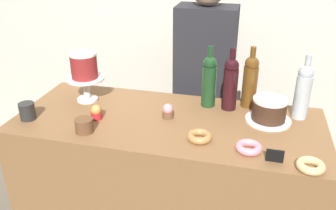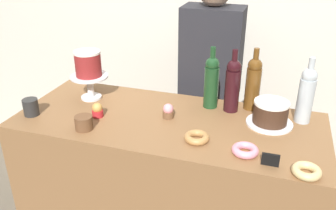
# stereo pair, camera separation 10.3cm
# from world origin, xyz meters

# --- Properties ---
(back_wall) EXTENTS (6.00, 0.05, 2.60)m
(back_wall) POSITION_xyz_m (0.00, 0.89, 1.30)
(back_wall) COLOR beige
(back_wall) RESTS_ON ground_plane
(display_counter) EXTENTS (1.52, 0.64, 0.94)m
(display_counter) POSITION_xyz_m (0.00, 0.00, 0.47)
(display_counter) COLOR brown
(display_counter) RESTS_ON ground_plane
(cake_stand_pedestal) EXTENTS (0.21, 0.21, 0.13)m
(cake_stand_pedestal) POSITION_xyz_m (-0.49, 0.11, 1.04)
(cake_stand_pedestal) COLOR silver
(cake_stand_pedestal) RESTS_ON display_counter
(white_layer_cake) EXTENTS (0.14, 0.14, 0.14)m
(white_layer_cake) POSITION_xyz_m (-0.49, 0.11, 1.15)
(white_layer_cake) COLOR maroon
(white_layer_cake) RESTS_ON cake_stand_pedestal
(silver_serving_platter) EXTENTS (0.22, 0.22, 0.01)m
(silver_serving_platter) POSITION_xyz_m (0.48, 0.11, 0.95)
(silver_serving_platter) COLOR white
(silver_serving_platter) RESTS_ON display_counter
(chocolate_round_cake) EXTENTS (0.17, 0.17, 0.11)m
(chocolate_round_cake) POSITION_xyz_m (0.48, 0.11, 1.01)
(chocolate_round_cake) COLOR #3D2619
(chocolate_round_cake) RESTS_ON silver_serving_platter
(wine_bottle_dark_red) EXTENTS (0.08, 0.08, 0.33)m
(wine_bottle_dark_red) POSITION_xyz_m (0.28, 0.20, 1.09)
(wine_bottle_dark_red) COLOR black
(wine_bottle_dark_red) RESTS_ON display_counter
(wine_bottle_green) EXTENTS (0.08, 0.08, 0.33)m
(wine_bottle_green) POSITION_xyz_m (0.17, 0.21, 1.09)
(wine_bottle_green) COLOR #193D1E
(wine_bottle_green) RESTS_ON display_counter
(wine_bottle_amber) EXTENTS (0.08, 0.08, 0.33)m
(wine_bottle_amber) POSITION_xyz_m (0.37, 0.26, 1.09)
(wine_bottle_amber) COLOR #5B3814
(wine_bottle_amber) RESTS_ON display_counter
(wine_bottle_clear) EXTENTS (0.08, 0.08, 0.33)m
(wine_bottle_clear) POSITION_xyz_m (0.63, 0.19, 1.09)
(wine_bottle_clear) COLOR #B2BCC1
(wine_bottle_clear) RESTS_ON display_counter
(cupcake_caramel) EXTENTS (0.06, 0.06, 0.07)m
(cupcake_caramel) POSITION_xyz_m (-0.35, -0.08, 0.98)
(cupcake_caramel) COLOR red
(cupcake_caramel) RESTS_ON display_counter
(cupcake_strawberry) EXTENTS (0.06, 0.06, 0.07)m
(cupcake_strawberry) POSITION_xyz_m (-0.01, 0.02, 0.98)
(cupcake_strawberry) COLOR brown
(cupcake_strawberry) RESTS_ON display_counter
(donut_pink) EXTENTS (0.11, 0.11, 0.03)m
(donut_pink) POSITION_xyz_m (0.40, -0.19, 0.96)
(donut_pink) COLOR pink
(donut_pink) RESTS_ON display_counter
(donut_maple) EXTENTS (0.11, 0.11, 0.03)m
(donut_maple) POSITION_xyz_m (0.18, -0.15, 0.96)
(donut_maple) COLOR #B27F47
(donut_maple) RESTS_ON display_counter
(donut_glazed) EXTENTS (0.11, 0.11, 0.03)m
(donut_glazed) POSITION_xyz_m (0.64, -0.26, 0.96)
(donut_glazed) COLOR #E0C17F
(donut_glazed) RESTS_ON display_counter
(cookie_stack) EXTENTS (0.08, 0.08, 0.07)m
(cookie_stack) POSITION_xyz_m (-0.34, -0.21, 0.98)
(cookie_stack) COLOR brown
(cookie_stack) RESTS_ON display_counter
(price_sign_chalkboard) EXTENTS (0.07, 0.01, 0.05)m
(price_sign_chalkboard) POSITION_xyz_m (0.50, -0.24, 0.97)
(price_sign_chalkboard) COLOR black
(price_sign_chalkboard) RESTS_ON display_counter
(coffee_cup_ceramic) EXTENTS (0.08, 0.08, 0.08)m
(coffee_cup_ceramic) POSITION_xyz_m (-0.67, -0.16, 0.99)
(coffee_cup_ceramic) COLOR #282828
(coffee_cup_ceramic) RESTS_ON display_counter
(barista_figure) EXTENTS (0.36, 0.22, 1.60)m
(barista_figure) POSITION_xyz_m (0.09, 0.58, 0.84)
(barista_figure) COLOR black
(barista_figure) RESTS_ON ground_plane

